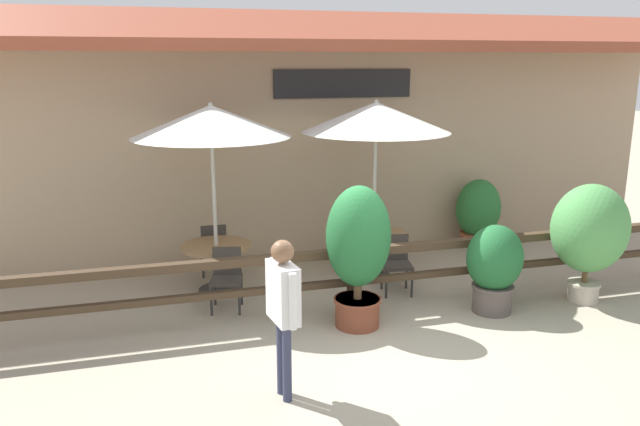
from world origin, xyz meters
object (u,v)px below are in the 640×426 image
(dining_table_middle, at_px, (373,242))
(potted_plant_tall_tropical, at_px, (478,212))
(potted_plant_broad_leaf, at_px, (494,266))
(patio_umbrella_middle, at_px, (376,117))
(pedestrian, at_px, (283,298))
(chair_near_streetside, at_px, (227,276))
(chair_middle_wallside, at_px, (357,235))
(chair_middle_streetside, at_px, (396,261))
(potted_plant_small_flowering, at_px, (358,248))
(potted_plant_corner_fern, at_px, (590,231))
(chair_near_wallside, at_px, (213,246))
(dining_table_near, at_px, (216,254))
(patio_umbrella_near, at_px, (211,121))

(dining_table_middle, xyz_separation_m, potted_plant_tall_tropical, (2.50, 1.11, 0.06))
(potted_plant_broad_leaf, distance_m, potted_plant_tall_tropical, 3.25)
(patio_umbrella_middle, xyz_separation_m, pedestrian, (-2.19, -3.24, -1.46))
(chair_near_streetside, xyz_separation_m, chair_middle_wallside, (2.41, 1.45, 0.00))
(chair_middle_streetside, height_order, chair_middle_wallside, same)
(dining_table_middle, bearing_deg, potted_plant_broad_leaf, -59.33)
(potted_plant_broad_leaf, relative_size, potted_plant_small_flowering, 0.66)
(pedestrian, bearing_deg, patio_umbrella_middle, 137.67)
(chair_near_streetside, distance_m, potted_plant_small_flowering, 1.97)
(chair_middle_streetside, bearing_deg, pedestrian, -121.13)
(chair_middle_wallside, bearing_deg, pedestrian, 63.10)
(potted_plant_tall_tropical, bearing_deg, chair_middle_wallside, -171.79)
(chair_middle_streetside, height_order, potted_plant_small_flowering, potted_plant_small_flowering)
(patio_umbrella_middle, relative_size, chair_middle_wallside, 3.27)
(potted_plant_broad_leaf, bearing_deg, potted_plant_corner_fern, -0.54)
(chair_near_wallside, relative_size, dining_table_middle, 0.82)
(dining_table_middle, distance_m, potted_plant_small_flowering, 2.02)
(potted_plant_broad_leaf, distance_m, potted_plant_small_flowering, 1.99)
(chair_middle_wallside, relative_size, pedestrian, 0.51)
(dining_table_near, xyz_separation_m, potted_plant_corner_fern, (5.05, -1.86, 0.47))
(dining_table_near, xyz_separation_m, potted_plant_tall_tropical, (4.99, 1.07, 0.06))
(patio_umbrella_middle, bearing_deg, potted_plant_broad_leaf, -59.33)
(potted_plant_corner_fern, xyz_separation_m, pedestrian, (-4.75, -1.41, 0.04))
(patio_umbrella_near, height_order, patio_umbrella_middle, same)
(chair_near_wallside, height_order, potted_plant_broad_leaf, potted_plant_broad_leaf)
(potted_plant_small_flowering, bearing_deg, dining_table_near, 131.97)
(potted_plant_small_flowering, xyz_separation_m, potted_plant_tall_tropical, (3.38, 2.87, -0.43))
(dining_table_near, xyz_separation_m, dining_table_middle, (2.49, -0.03, 0.00))
(chair_near_wallside, xyz_separation_m, potted_plant_broad_leaf, (3.53, -2.58, 0.18))
(patio_umbrella_near, height_order, potted_plant_broad_leaf, patio_umbrella_near)
(chair_middle_streetside, distance_m, pedestrian, 3.43)
(chair_near_wallside, distance_m, pedestrian, 4.06)
(potted_plant_tall_tropical, bearing_deg, chair_near_wallside, -176.08)
(potted_plant_tall_tropical, bearing_deg, patio_umbrella_middle, -156.09)
(patio_umbrella_near, height_order, pedestrian, patio_umbrella_near)
(patio_umbrella_near, bearing_deg, chair_middle_streetside, -16.83)
(chair_middle_wallside, bearing_deg, potted_plant_corner_fern, 136.68)
(patio_umbrella_near, distance_m, chair_near_wallside, 2.19)
(chair_middle_wallside, distance_m, pedestrian, 4.58)
(chair_near_wallside, height_order, potted_plant_tall_tropical, potted_plant_tall_tropical)
(potted_plant_broad_leaf, height_order, potted_plant_small_flowering, potted_plant_small_flowering)
(chair_middle_streetside, distance_m, potted_plant_small_flowering, 1.51)
(patio_umbrella_middle, relative_size, potted_plant_tall_tropical, 2.24)
(dining_table_middle, distance_m, potted_plant_tall_tropical, 2.73)
(chair_near_streetside, relative_size, potted_plant_corner_fern, 0.50)
(chair_near_wallside, bearing_deg, potted_plant_broad_leaf, 143.45)
(patio_umbrella_near, xyz_separation_m, patio_umbrella_middle, (2.49, -0.03, 0.00))
(potted_plant_tall_tropical, height_order, pedestrian, pedestrian)
(chair_near_streetside, relative_size, potted_plant_broad_leaf, 0.70)
(chair_near_streetside, height_order, potted_plant_tall_tropical, potted_plant_tall_tropical)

